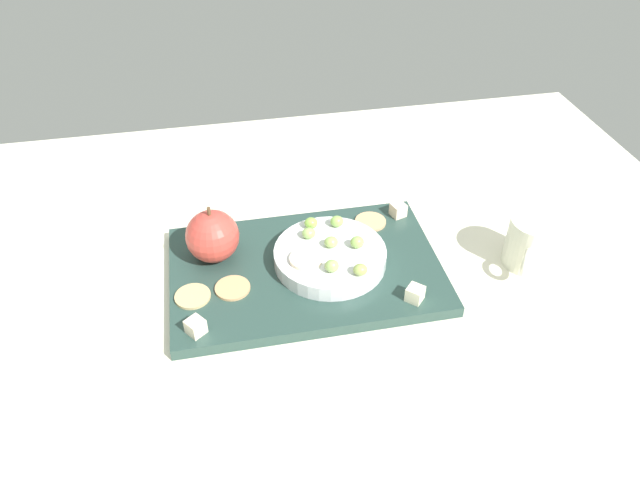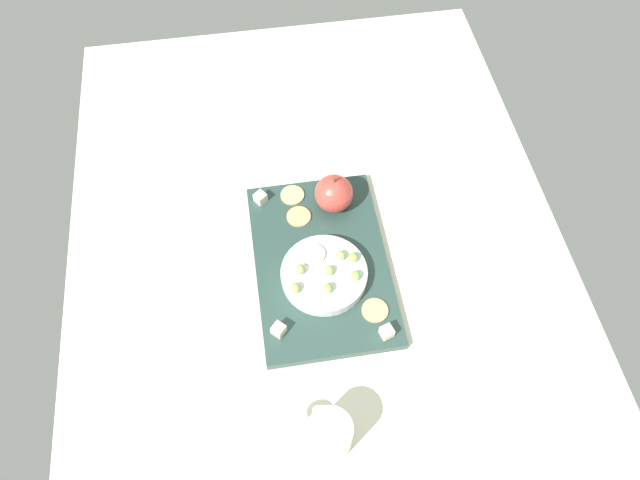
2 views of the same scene
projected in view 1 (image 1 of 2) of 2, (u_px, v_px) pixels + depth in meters
table at (292, 286)px, 88.54cm from camera, size 137.47×97.46×3.79cm
platter at (305, 269)px, 87.29cm from camera, size 38.61×25.15×1.70cm
serving_dish at (330, 257)px, 86.27cm from camera, size 16.18×16.18×2.29cm
apple_whole at (212, 236)px, 85.74cm from camera, size 7.69×7.69×7.69cm
apple_stem at (209, 211)px, 82.94cm from camera, size 0.50×0.50×1.20cm
cheese_cube_0 at (196, 327)px, 75.95cm from camera, size 2.96×2.96×2.11cm
cheese_cube_1 at (398, 210)px, 95.42cm from camera, size 2.66×2.66×2.11cm
cheese_cube_2 at (415, 294)px, 80.58cm from camera, size 2.99×2.99×2.11cm
cracker_0 at (233, 288)px, 82.69cm from camera, size 4.87×4.87×0.40cm
cracker_1 at (370, 222)px, 94.42cm from camera, size 4.87×4.87×0.40cm
cracker_2 at (193, 296)px, 81.42cm from camera, size 4.87×4.87×0.40cm
grape_0 at (311, 223)px, 89.31cm from camera, size 1.98×1.78×1.69cm
grape_1 at (331, 242)px, 85.90cm from camera, size 1.98×1.78×1.60cm
grape_2 at (337, 221)px, 89.67cm from camera, size 1.98×1.78×1.67cm
grape_3 at (332, 266)px, 81.74cm from camera, size 1.98×1.78×1.79cm
grape_4 at (357, 241)px, 86.03cm from camera, size 1.98×1.78×1.76cm
grape_5 at (309, 233)px, 87.49cm from camera, size 1.98×1.78×1.62cm
grape_6 at (360, 270)px, 81.30cm from camera, size 1.98×1.78×1.60cm
apple_slice_0 at (306, 259)px, 83.77cm from camera, size 4.61×4.61×0.60cm
cup at (531, 243)px, 87.28cm from camera, size 7.98×9.39×7.70cm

